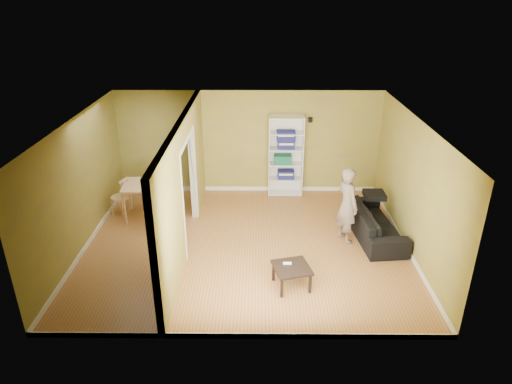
# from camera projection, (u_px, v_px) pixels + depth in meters

# --- Properties ---
(room_shell) EXTENTS (6.50, 6.50, 6.50)m
(room_shell) POSITION_uv_depth(u_px,v_px,m) (246.00, 187.00, 8.85)
(room_shell) COLOR #AF6B51
(room_shell) RESTS_ON ground
(partition) EXTENTS (0.22, 5.50, 2.60)m
(partition) POSITION_uv_depth(u_px,v_px,m) (184.00, 187.00, 8.86)
(partition) COLOR olive
(partition) RESTS_ON ground
(wall_speaker) EXTENTS (0.10, 0.10, 0.10)m
(wall_speaker) POSITION_uv_depth(u_px,v_px,m) (310.00, 120.00, 11.04)
(wall_speaker) COLOR black
(wall_speaker) RESTS_ON room_shell
(sofa) EXTENTS (2.17, 1.10, 0.80)m
(sofa) POSITION_uv_depth(u_px,v_px,m) (375.00, 218.00, 9.59)
(sofa) COLOR black
(sofa) RESTS_ON ground
(person) EXTENTS (0.85, 0.77, 1.89)m
(person) POSITION_uv_depth(u_px,v_px,m) (348.00, 199.00, 9.18)
(person) COLOR slate
(person) RESTS_ON ground
(bookshelf) EXTENTS (0.85, 0.37, 2.02)m
(bookshelf) POSITION_uv_depth(u_px,v_px,m) (286.00, 155.00, 11.34)
(bookshelf) COLOR white
(bookshelf) RESTS_ON ground
(paper_box_navy_a) EXTENTS (0.41, 0.26, 0.21)m
(paper_box_navy_a) POSITION_uv_depth(u_px,v_px,m) (286.00, 174.00, 11.49)
(paper_box_navy_a) COLOR navy
(paper_box_navy_a) RESTS_ON bookshelf
(paper_box_teal) EXTENTS (0.43, 0.28, 0.22)m
(paper_box_teal) POSITION_uv_depth(u_px,v_px,m) (283.00, 159.00, 11.32)
(paper_box_teal) COLOR #177D76
(paper_box_teal) RESTS_ON bookshelf
(paper_box_navy_b) EXTENTS (0.41, 0.27, 0.21)m
(paper_box_navy_b) POSITION_uv_depth(u_px,v_px,m) (286.00, 144.00, 11.16)
(paper_box_navy_b) COLOR navy
(paper_box_navy_b) RESTS_ON bookshelf
(paper_box_navy_c) EXTENTS (0.45, 0.29, 0.23)m
(paper_box_navy_c) POSITION_uv_depth(u_px,v_px,m) (286.00, 135.00, 11.06)
(paper_box_navy_c) COLOR navy
(paper_box_navy_c) RESTS_ON bookshelf
(coffee_table) EXTENTS (0.61, 0.61, 0.41)m
(coffee_table) POSITION_uv_depth(u_px,v_px,m) (292.00, 270.00, 7.94)
(coffee_table) COLOR black
(coffee_table) RESTS_ON ground
(game_controller) EXTENTS (0.15, 0.04, 0.03)m
(game_controller) POSITION_uv_depth(u_px,v_px,m) (287.00, 263.00, 7.99)
(game_controller) COLOR white
(game_controller) RESTS_ON coffee_table
(dining_table) EXTENTS (1.29, 0.86, 0.80)m
(dining_table) POSITION_uv_depth(u_px,v_px,m) (152.00, 187.00, 10.29)
(dining_table) COLOR #CCB584
(dining_table) RESTS_ON ground
(chair_left) EXTENTS (0.52, 0.52, 0.90)m
(chair_left) POSITION_uv_depth(u_px,v_px,m) (120.00, 196.00, 10.48)
(chair_left) COLOR tan
(chair_left) RESTS_ON ground
(chair_near) EXTENTS (0.41, 0.41, 0.88)m
(chair_near) POSITION_uv_depth(u_px,v_px,m) (153.00, 212.00, 9.79)
(chair_near) COLOR tan
(chair_near) RESTS_ON ground
(chair_far) EXTENTS (0.43, 0.43, 0.91)m
(chair_far) POSITION_uv_depth(u_px,v_px,m) (159.00, 186.00, 11.00)
(chair_far) COLOR tan
(chair_far) RESTS_ON ground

